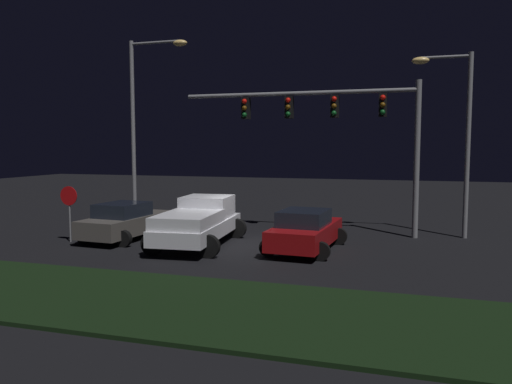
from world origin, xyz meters
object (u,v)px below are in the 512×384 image
Objects in this scene: car_sedan_far at (126,221)px; street_lamp_left at (143,110)px; pickup_truck at (199,219)px; car_sedan at (305,230)px; street_lamp_right at (456,122)px; stop_sign at (69,203)px; traffic_signal_gantry at (335,118)px.

street_lamp_left reaches higher than car_sedan_far.
street_lamp_left reaches higher than pickup_truck.
car_sedan is at bearing -24.86° from street_lamp_left.
street_lamp_left reaches higher than street_lamp_right.
car_sedan_far is at bearing 92.99° from car_sedan.
stop_sign is (-14.63, -5.58, -3.25)m from street_lamp_right.
pickup_truck is 11.19m from street_lamp_right.
traffic_signal_gantry is 4.90m from street_lamp_right.
car_sedan is 0.51× the size of street_lamp_left.
street_lamp_left is at bearing 43.04° from pickup_truck.
street_lamp_left is (-4.77, 4.30, 4.57)m from pickup_truck.
car_sedan is at bearing 6.98° from stop_sign.
street_lamp_right reaches higher than traffic_signal_gantry.
car_sedan is 10.92m from street_lamp_left.
street_lamp_right reaches higher than car_sedan.
pickup_truck is 3.43m from car_sedan_far.
stop_sign is (-9.77, -5.00, -3.47)m from traffic_signal_gantry.
car_sedan is 9.40m from stop_sign.
car_sedan_far is at bearing 80.43° from pickup_truck.
pickup_truck is 4.13m from car_sedan.
pickup_truck is at bearing 10.47° from stop_sign.
traffic_signal_gantry is 4.63× the size of stop_sign.
car_sedan and car_sedan_far have the same top height.
street_lamp_right is at bearing -67.35° from car_sedan_far.
stop_sign is at bearing -159.14° from street_lamp_right.
street_lamp_left is at bearing 178.44° from traffic_signal_gantry.
stop_sign is (-9.29, -1.14, 0.82)m from car_sedan.
car_sedan_far is at bearing -161.35° from street_lamp_right.
street_lamp_left is 3.98× the size of stop_sign.
traffic_signal_gantry is at bearing 27.11° from stop_sign.
stop_sign reaches higher than car_sedan.
car_sedan_far is 2.31m from stop_sign.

